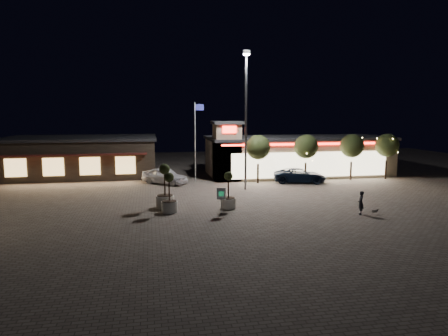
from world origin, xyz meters
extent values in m
plane|color=#6D6258|center=(0.00, 0.00, 0.00)|extent=(90.00, 90.00, 0.00)
cube|color=tan|center=(10.00, 16.00, 2.00)|extent=(20.00, 8.00, 4.00)
cube|color=#262628|center=(10.00, 16.00, 4.15)|extent=(20.40, 8.40, 0.30)
cube|color=beige|center=(10.00, 11.95, 1.60)|extent=(17.00, 0.12, 2.60)
cube|color=#FF2014|center=(10.00, 11.92, 3.75)|extent=(19.00, 0.10, 0.18)
cube|color=tan|center=(1.30, 13.30, 2.90)|extent=(2.60, 2.60, 5.80)
cube|color=#262628|center=(1.30, 13.30, 5.95)|extent=(3.00, 3.00, 0.30)
cube|color=#FF2014|center=(1.30, 11.95, 5.30)|extent=(1.40, 0.10, 0.70)
cube|color=#382D23|center=(-14.00, 20.00, 2.00)|extent=(16.00, 10.00, 4.00)
cube|color=#262628|center=(-14.00, 20.00, 4.15)|extent=(16.40, 10.40, 0.30)
cube|color=#591E19|center=(-14.00, 14.60, 2.80)|extent=(14.40, 0.80, 0.15)
cube|color=#F7C56F|center=(-19.50, 14.95, 1.60)|extent=(2.00, 0.12, 1.80)
cube|color=#F7C56F|center=(-16.00, 14.95, 1.60)|extent=(2.00, 0.12, 1.80)
cube|color=#F7C56F|center=(-12.50, 14.95, 1.60)|extent=(2.00, 0.12, 1.80)
cube|color=#F7C56F|center=(-9.00, 14.95, 1.60)|extent=(2.00, 0.12, 1.80)
cylinder|color=gray|center=(2.00, 8.00, 6.00)|extent=(0.20, 0.20, 12.00)
cube|color=gray|center=(2.00, 8.00, 12.20)|extent=(0.60, 0.40, 0.35)
cube|color=white|center=(2.00, 8.00, 12.00)|extent=(0.45, 0.30, 0.08)
cylinder|color=white|center=(-2.00, 13.00, 4.00)|extent=(0.10, 0.10, 8.00)
cube|color=#292D97|center=(-1.55, 13.00, 7.50)|extent=(0.90, 0.04, 0.60)
cylinder|color=#332319|center=(4.00, 11.00, 0.96)|extent=(0.20, 0.20, 1.92)
sphere|color=#2D3819|center=(4.00, 11.00, 3.58)|extent=(2.42, 2.42, 2.42)
cylinder|color=#332319|center=(9.00, 11.00, 0.96)|extent=(0.20, 0.20, 1.92)
sphere|color=#2D3819|center=(9.00, 11.00, 3.58)|extent=(2.42, 2.42, 2.42)
cylinder|color=#332319|center=(14.00, 11.00, 0.96)|extent=(0.20, 0.20, 1.92)
sphere|color=#2D3819|center=(14.00, 11.00, 3.58)|extent=(2.42, 2.42, 2.42)
cylinder|color=#332319|center=(18.00, 11.00, 0.96)|extent=(0.20, 0.20, 1.92)
sphere|color=#2D3819|center=(18.00, 11.00, 3.58)|extent=(2.42, 2.42, 2.42)
imported|color=black|center=(8.23, 10.54, 0.72)|extent=(5.65, 3.65, 1.45)
imported|color=white|center=(-5.13, 12.29, 0.81)|extent=(4.85, 4.49, 1.61)
imported|color=black|center=(7.56, -2.43, 0.82)|extent=(0.59, 0.70, 1.63)
cube|color=#59514C|center=(8.56, -2.54, 0.22)|extent=(0.36, 0.18, 0.18)
sphere|color=#59514C|center=(8.76, -2.51, 0.30)|extent=(0.17, 0.17, 0.17)
cylinder|color=silver|center=(-5.50, 2.11, 0.44)|extent=(1.32, 1.32, 0.88)
cylinder|color=black|center=(-5.50, 2.11, 0.90)|extent=(1.15, 1.15, 0.07)
cylinder|color=#332319|center=(-5.50, 2.11, 1.93)|extent=(0.11, 0.11, 1.98)
sphere|color=#2D3819|center=(-5.50, 2.11, 2.87)|extent=(0.77, 0.77, 0.77)
cylinder|color=silver|center=(-5.26, 0.66, 0.38)|extent=(1.15, 1.15, 0.76)
cylinder|color=black|center=(-5.26, 0.66, 0.78)|extent=(0.99, 0.99, 0.06)
cylinder|color=#332319|center=(-5.26, 0.66, 1.67)|extent=(0.10, 0.10, 1.72)
sphere|color=#2D3819|center=(-5.26, 0.66, 2.48)|extent=(0.67, 0.67, 0.67)
cylinder|color=silver|center=(-0.96, 1.13, 0.36)|extent=(1.09, 1.09, 0.73)
cylinder|color=black|center=(-0.96, 1.13, 0.75)|extent=(0.95, 0.95, 0.05)
cylinder|color=#332319|center=(-0.96, 1.13, 1.60)|extent=(0.09, 0.09, 1.64)
sphere|color=#2D3819|center=(-0.96, 1.13, 2.37)|extent=(0.64, 0.64, 0.64)
cylinder|color=gray|center=(-1.82, -0.66, 0.56)|extent=(0.08, 0.08, 1.13)
cube|color=white|center=(-1.82, -0.66, 1.45)|extent=(0.61, 0.16, 0.80)
cube|color=#199754|center=(-1.82, -0.70, 1.45)|extent=(0.33, 0.07, 0.33)
camera|label=1|loc=(-6.54, -26.88, 6.85)|focal=32.00mm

